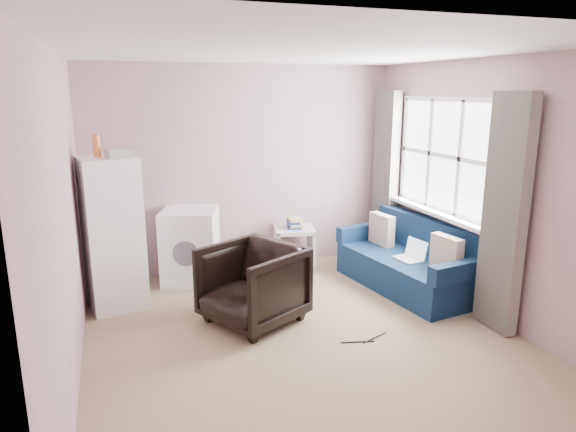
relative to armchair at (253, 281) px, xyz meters
The scene contains 8 objects.
room 1.03m from the armchair, 52.42° to the right, with size 3.84×4.24×2.54m.
armchair is the anchor object (origin of this frame).
fridge 1.53m from the armchair, 146.00° to the left, with size 0.63×0.63×1.77m.
washing_machine 1.35m from the armchair, 107.11° to the left, with size 0.77×0.77×0.87m.
side_table 1.59m from the armchair, 55.81° to the left, with size 0.57×0.57×0.66m.
sofa 1.96m from the armchair, ahead, with size 1.04×1.84×0.78m.
window_dressing 2.25m from the armchair, ahead, with size 0.17×2.62×2.18m.
floor_cables 1.19m from the armchair, 39.74° to the right, with size 0.48×0.13×0.01m.
Camera 1 is at (-1.53, -3.99, 2.19)m, focal length 32.00 mm.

